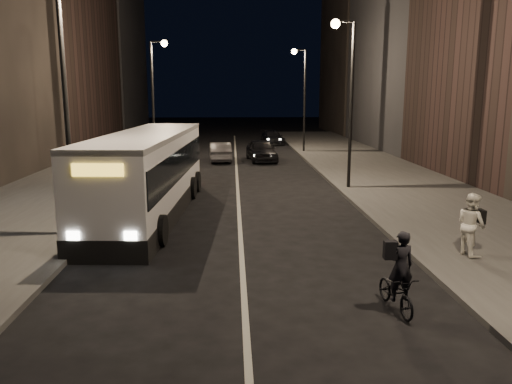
{
  "coord_description": "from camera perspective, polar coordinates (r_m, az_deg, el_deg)",
  "views": [
    {
      "loc": [
        -0.25,
        -12.56,
        4.82
      ],
      "look_at": [
        0.54,
        4.13,
        1.5
      ],
      "focal_mm": 35.0,
      "sensor_mm": 36.0,
      "label": 1
    }
  ],
  "objects": [
    {
      "name": "car_near",
      "position": [
        36.01,
        0.62,
        4.79
      ],
      "size": [
        2.34,
        4.75,
        1.56
      ],
      "primitive_type": "imported",
      "rotation": [
        0.0,
        0.0,
        0.11
      ],
      "color": "black",
      "rests_on": "ground"
    },
    {
      "name": "pedestrian_woman",
      "position": [
        15.77,
        23.37,
        -3.4
      ],
      "size": [
        0.89,
        1.04,
        1.85
      ],
      "primitive_type": "imported",
      "rotation": [
        0.0,
        0.0,
        1.8
      ],
      "color": "white",
      "rests_on": "sidewalk_right"
    },
    {
      "name": "ground",
      "position": [
        13.45,
        -1.5,
        -9.76
      ],
      "size": [
        180.0,
        180.0,
        0.0
      ],
      "primitive_type": "plane",
      "color": "black",
      "rests_on": "ground"
    },
    {
      "name": "building_row_right",
      "position": [
        43.6,
        20.23,
        18.06
      ],
      "size": [
        8.0,
        61.0,
        21.0
      ],
      "primitive_type": "cube",
      "color": "black",
      "rests_on": "ground"
    },
    {
      "name": "city_bus",
      "position": [
        20.36,
        -12.18,
        2.43
      ],
      "size": [
        3.43,
        12.35,
        3.29
      ],
      "rotation": [
        0.0,
        0.0,
        -0.06
      ],
      "color": "white",
      "rests_on": "ground"
    },
    {
      "name": "sidewalk_left",
      "position": [
        28.21,
        -19.69,
        0.9
      ],
      "size": [
        7.0,
        70.0,
        0.16
      ],
      "primitive_type": "cube",
      "color": "#3E3E3B",
      "rests_on": "ground"
    },
    {
      "name": "streetlight_left_far",
      "position": [
        34.93,
        -11.33,
        11.91
      ],
      "size": [
        1.2,
        0.44,
        8.12
      ],
      "color": "black",
      "rests_on": "sidewalk_left"
    },
    {
      "name": "sidewalk_right",
      "position": [
        28.36,
        15.29,
        1.21
      ],
      "size": [
        7.0,
        70.0,
        0.16
      ],
      "primitive_type": "cube",
      "color": "#3E3E3B",
      "rests_on": "ground"
    },
    {
      "name": "streetlight_left_near",
      "position": [
        17.33,
        -20.27,
        12.35
      ],
      "size": [
        1.2,
        0.44,
        8.12
      ],
      "color": "black",
      "rests_on": "sidewalk_left"
    },
    {
      "name": "building_row_left",
      "position": [
        44.41,
        -24.79,
        18.25
      ],
      "size": [
        8.0,
        61.0,
        22.0
      ],
      "primitive_type": "cube",
      "color": "black",
      "rests_on": "ground"
    },
    {
      "name": "cyclist_on_bicycle",
      "position": [
        11.72,
        15.86,
        -10.13
      ],
      "size": [
        0.79,
        1.72,
        1.91
      ],
      "rotation": [
        0.0,
        0.0,
        0.13
      ],
      "color": "black",
      "rests_on": "ground"
    },
    {
      "name": "car_far",
      "position": [
        48.17,
        1.89,
        6.24
      ],
      "size": [
        2.31,
        4.56,
        1.27
      ],
      "primitive_type": "imported",
      "rotation": [
        0.0,
        0.0,
        0.13
      ],
      "color": "black",
      "rests_on": "ground"
    },
    {
      "name": "car_mid",
      "position": [
        35.95,
        -4.12,
        4.6
      ],
      "size": [
        1.76,
        4.28,
        1.38
      ],
      "primitive_type": "imported",
      "rotation": [
        0.0,
        0.0,
        3.21
      ],
      "color": "#38383A",
      "rests_on": "ground"
    },
    {
      "name": "streetlight_right_far",
      "position": [
        40.94,
        5.23,
        11.94
      ],
      "size": [
        1.2,
        0.44,
        8.12
      ],
      "color": "black",
      "rests_on": "sidewalk_right"
    },
    {
      "name": "streetlight_right_mid",
      "position": [
        25.19,
        10.32,
        12.29
      ],
      "size": [
        1.2,
        0.44,
        8.12
      ],
      "color": "black",
      "rests_on": "sidewalk_right"
    }
  ]
}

